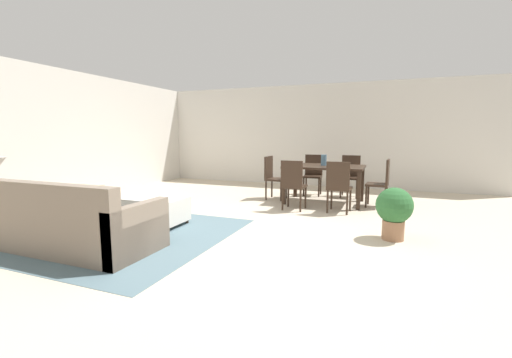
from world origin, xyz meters
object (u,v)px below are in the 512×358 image
object	(u,v)px
dining_chair_near_right	(339,184)
dining_chair_head_east	(382,180)
vase_centerpiece	(324,160)
ottoman_table	(153,209)
dining_chair_far_left	(313,172)
dining_chair_far_right	(350,173)
side_table	(0,203)
couch	(68,225)
dining_chair_head_west	(273,175)
dining_table	(324,170)
dining_chair_near_left	(293,182)
potted_plant	(394,209)

from	to	relation	value
dining_chair_near_right	dining_chair_head_east	bearing A→B (deg)	49.39
dining_chair_head_east	vase_centerpiece	bearing A→B (deg)	177.33
dining_chair_head_east	vase_centerpiece	distance (m)	1.18
ottoman_table	dining_chair_far_left	world-z (taller)	dining_chair_far_left
dining_chair_far_right	dining_chair_head_east	xyz separation A→B (m)	(0.68, -0.92, 0.00)
side_table	dining_chair_far_right	bearing A→B (deg)	48.05
couch	dining_chair_head_west	bearing A→B (deg)	71.48
couch	vase_centerpiece	bearing A→B (deg)	58.80
couch	dining_table	size ratio (longest dim) A/B	1.43
dining_chair_near_left	dining_chair_far_right	distance (m)	1.98
side_table	dining_chair_head_east	bearing A→B (deg)	37.69
couch	dining_chair_near_left	distance (m)	3.64
dining_chair_head_west	couch	bearing A→B (deg)	-108.52
dining_chair_far_right	vase_centerpiece	world-z (taller)	vase_centerpiece
ottoman_table	dining_chair_near_right	xyz separation A→B (m)	(2.55, 1.82, 0.28)
dining_chair_far_left	dining_chair_far_right	size ratio (longest dim) A/B	1.00
side_table	dining_chair_near_right	bearing A→B (deg)	35.29
ottoman_table	side_table	bearing A→B (deg)	-145.04
couch	dining_chair_head_east	distance (m)	5.26
dining_chair_near_left	dining_chair_head_east	size ratio (longest dim) A/B	1.00
couch	dining_chair_far_left	bearing A→B (deg)	67.13
dining_table	dining_chair_head_west	bearing A→B (deg)	179.65
dining_chair_near_left	dining_chair_near_right	size ratio (longest dim) A/B	1.00
dining_table	side_table	bearing A→B (deg)	-135.03
dining_chair_far_left	dining_chair_head_east	bearing A→B (deg)	-29.98
side_table	dining_chair_near_left	bearing A→B (deg)	40.53
dining_chair_far_left	dining_chair_far_right	xyz separation A→B (m)	(0.83, 0.05, 0.00)
dining_chair_head_west	dining_table	bearing A→B (deg)	-0.35
side_table	potted_plant	xyz separation A→B (m)	(5.13, 1.73, -0.03)
couch	dining_chair_near_left	bearing A→B (deg)	56.32
dining_chair_near_left	dining_chair_head_west	distance (m)	1.14
dining_chair_far_left	vase_centerpiece	xyz separation A→B (m)	(0.38, -0.82, 0.35)
dining_chair_head_west	side_table	bearing A→B (deg)	-125.42
ottoman_table	dining_chair_near_right	distance (m)	3.15
vase_centerpiece	potted_plant	world-z (taller)	vase_centerpiece
dining_table	vase_centerpiece	world-z (taller)	vase_centerpiece
ottoman_table	dining_chair_far_right	size ratio (longest dim) A/B	1.07
dining_chair_head_west	potted_plant	xyz separation A→B (m)	(2.40, -2.10, -0.11)
dining_chair_far_left	vase_centerpiece	world-z (taller)	vase_centerpiece
ottoman_table	dining_chair_far_right	xyz separation A→B (m)	(2.57, 3.55, 0.28)
dining_chair_near_right	potted_plant	size ratio (longest dim) A/B	1.32
side_table	potted_plant	size ratio (longest dim) A/B	0.79
dining_table	dining_chair_near_right	xyz separation A→B (m)	(0.40, -0.83, -0.15)
ottoman_table	dining_table	size ratio (longest dim) A/B	0.64
side_table	potted_plant	distance (m)	5.41
couch	ottoman_table	xyz separation A→B (m)	(0.27, 1.27, -0.04)
ottoman_table	dining_chair_far_left	bearing A→B (deg)	63.53
couch	dining_chair_head_west	distance (m)	4.15
dining_chair_head_west	ottoman_table	bearing A→B (deg)	-111.51
couch	side_table	size ratio (longest dim) A/B	4.03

